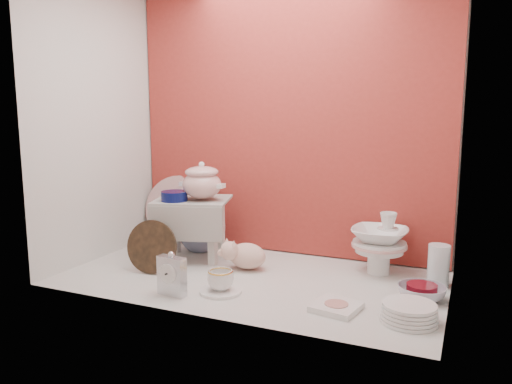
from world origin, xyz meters
TOP-DOWN VIEW (x-y plane):
  - ground at (0.00, 0.00)m, footprint 1.80×1.80m
  - niche_shell at (0.00, 0.18)m, footprint 1.86×1.03m
  - step_stool at (-0.42, 0.18)m, footprint 0.47×0.43m
  - soup_tureen at (-0.36, 0.16)m, footprint 0.32×0.32m
  - cobalt_bowl at (-0.48, 0.08)m, footprint 0.17×0.17m
  - floral_platter at (-0.68, 0.44)m, footprint 0.43×0.19m
  - blue_white_vase at (-0.47, 0.33)m, footprint 0.26×0.26m
  - lacquer_tray at (-0.48, -0.13)m, footprint 0.27×0.10m
  - mantel_clock at (-0.22, -0.35)m, footprint 0.14×0.06m
  - plush_pig at (-0.07, 0.11)m, footprint 0.28×0.23m
  - teacup_saucer at (-0.04, -0.24)m, footprint 0.24×0.24m
  - gold_rim_teacup at (-0.04, -0.24)m, footprint 0.14×0.14m
  - lattice_dish at (0.48, -0.22)m, footprint 0.20×0.20m
  - dinner_plate_stack at (0.77, -0.23)m, footprint 0.27×0.27m
  - crystal_bowl at (0.79, 0.03)m, footprint 0.25×0.25m
  - clear_glass_vase at (0.84, 0.24)m, footprint 0.12×0.12m
  - porcelain_tower at (0.56, 0.32)m, footprint 0.35×0.35m

SIDE VIEW (x-z plane):
  - ground at x=0.00m, z-range 0.00..0.00m
  - teacup_saucer at x=-0.04m, z-range 0.00..0.01m
  - lattice_dish at x=0.48m, z-range 0.00..0.02m
  - crystal_bowl at x=0.79m, z-range 0.00..0.06m
  - dinner_plate_stack at x=0.77m, z-range 0.00..0.07m
  - gold_rim_teacup at x=-0.04m, z-range 0.01..0.10m
  - plush_pig at x=-0.07m, z-range 0.00..0.15m
  - mantel_clock at x=-0.22m, z-range 0.00..0.19m
  - clear_glass_vase at x=0.84m, z-range 0.00..0.20m
  - blue_white_vase at x=-0.47m, z-range 0.00..0.25m
  - lacquer_tray at x=-0.48m, z-range 0.00..0.27m
  - porcelain_tower at x=0.56m, z-range 0.00..0.31m
  - step_stool at x=-0.42m, z-range 0.00..0.33m
  - floral_platter at x=-0.68m, z-range 0.00..0.41m
  - cobalt_bowl at x=-0.48m, z-range 0.33..0.38m
  - soup_tureen at x=-0.36m, z-range 0.33..0.54m
  - niche_shell at x=0.00m, z-range 0.17..1.70m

